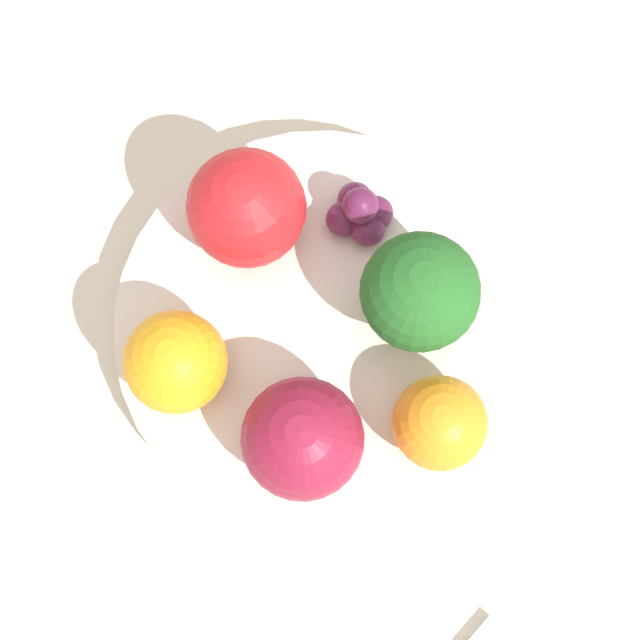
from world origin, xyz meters
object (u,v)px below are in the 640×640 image
object	(u,v)px
apple_green	(302,439)
orange_back	(440,423)
bowl	(320,330)
orange_front	(177,367)
grape_cluster	(360,213)
apple_red	(246,208)
broccoli	(420,293)

from	to	relation	value
apple_green	orange_back	xyz separation A→B (m)	(0.06, -0.01, -0.01)
apple_green	orange_back	distance (m)	0.06
bowl	apple_green	xyz separation A→B (m)	(-0.03, -0.05, 0.04)
apple_green	orange_back	size ratio (longest dim) A/B	1.28
orange_front	orange_back	world-z (taller)	orange_front
bowl	grape_cluster	xyz separation A→B (m)	(0.04, 0.04, 0.02)
apple_green	grape_cluster	bearing A→B (deg)	56.99
bowl	orange_front	size ratio (longest dim) A/B	4.17
apple_red	orange_back	size ratio (longest dim) A/B	1.30
apple_green	apple_red	bearing A→B (deg)	84.77
apple_red	apple_green	distance (m)	0.11
orange_front	grape_cluster	size ratio (longest dim) A/B	1.44
grape_cluster	broccoli	bearing A→B (deg)	-80.16
orange_back	grape_cluster	xyz separation A→B (m)	(0.00, 0.11, -0.01)
orange_front	orange_back	xyz separation A→B (m)	(0.11, -0.06, -0.00)
apple_red	apple_green	bearing A→B (deg)	-95.23
orange_front	grape_cluster	bearing A→B (deg)	23.42
bowl	orange_back	xyz separation A→B (m)	(0.04, -0.07, 0.04)
grape_cluster	apple_red	bearing A→B (deg)	163.94
bowl	grape_cluster	bearing A→B (deg)	50.45
apple_red	grape_cluster	xyz separation A→B (m)	(0.05, -0.02, -0.02)
apple_red	orange_back	world-z (taller)	apple_red
grape_cluster	apple_green	bearing A→B (deg)	-123.01
broccoli	bowl	bearing A→B (deg)	169.15
broccoli	grape_cluster	distance (m)	0.06
bowl	apple_red	xyz separation A→B (m)	(-0.02, 0.06, 0.04)
apple_red	grape_cluster	distance (m)	0.06
bowl	broccoli	xyz separation A→B (m)	(0.05, -0.01, 0.05)
orange_front	orange_back	distance (m)	0.12
apple_green	bowl	bearing A→B (deg)	63.23
broccoli	apple_green	size ratio (longest dim) A/B	1.19
broccoli	apple_green	world-z (taller)	broccoli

